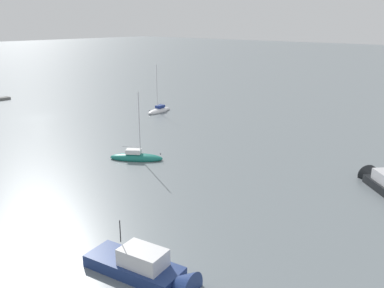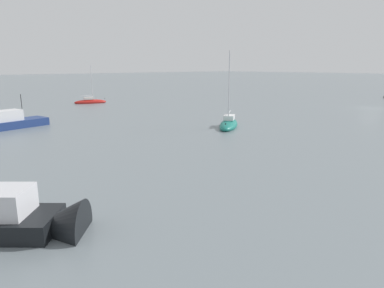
{
  "view_description": "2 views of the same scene",
  "coord_description": "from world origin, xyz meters",
  "views": [
    {
      "loc": [
        33.03,
        61.66,
        15.12
      ],
      "look_at": [
        -0.71,
        32.13,
        1.72
      ],
      "focal_mm": 38.89,
      "sensor_mm": 36.0,
      "label": 1
    },
    {
      "loc": [
        -19.49,
        54.44,
        6.21
      ],
      "look_at": [
        -6.6,
        42.47,
        2.21
      ],
      "focal_mm": 32.22,
      "sensor_mm": 36.0,
      "label": 2
    }
  ],
  "objects": [
    {
      "name": "motorboat_black_near",
      "position": [
        -5.91,
        51.38,
        0.42
      ],
      "size": [
        6.42,
        6.67,
        3.98
      ],
      "rotation": [
        0.0,
        0.0,
        2.39
      ],
      "color": "black",
      "rests_on": "ground_plane"
    },
    {
      "name": "ground_plane",
      "position": [
        0.0,
        0.0,
        0.0
      ],
      "size": [
        500.0,
        500.0,
        0.0
      ],
      "primitive_type": "plane",
      "color": "slate"
    },
    {
      "name": "sailboat_teal_outer",
      "position": [
        3.75,
        27.67,
        0.3
      ],
      "size": [
        4.86,
        5.94,
        7.98
      ],
      "rotation": [
        0.0,
        0.0,
        0.61
      ],
      "color": "#197266",
      "rests_on": "ground_plane"
    },
    {
      "name": "motorboat_navy_mid",
      "position": [
        18.24,
        45.3,
        0.44
      ],
      "size": [
        3.55,
        7.78,
        4.21
      ],
      "rotation": [
        0.0,
        0.0,
        0.17
      ],
      "color": "navy",
      "rests_on": "ground_plane"
    },
    {
      "name": "sailboat_white_mid",
      "position": [
        -15.77,
        11.47,
        0.29
      ],
      "size": [
        5.9,
        2.48,
        8.4
      ],
      "rotation": [
        0.0,
        0.0,
        4.86
      ],
      "color": "silver",
      "rests_on": "ground_plane"
    }
  ]
}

